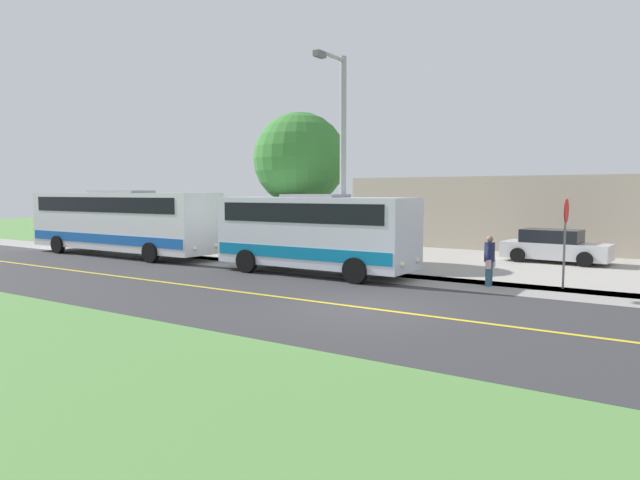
# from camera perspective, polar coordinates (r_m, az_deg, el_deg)

# --- Properties ---
(ground_plane) EXTENTS (120.00, 120.00, 0.00)m
(ground_plane) POSITION_cam_1_polar(r_m,az_deg,el_deg) (14.91, 4.75, -7.02)
(ground_plane) COLOR #548442
(road_surface) EXTENTS (8.00, 100.00, 0.01)m
(road_surface) POSITION_cam_1_polar(r_m,az_deg,el_deg) (14.91, 4.75, -7.00)
(road_surface) COLOR #333335
(road_surface) RESTS_ON ground
(sidewalk) EXTENTS (2.40, 100.00, 0.01)m
(sidewalk) POSITION_cam_1_polar(r_m,az_deg,el_deg) (19.57, 11.98, -4.23)
(sidewalk) COLOR gray
(sidewalk) RESTS_ON ground
(parking_lot_surface) EXTENTS (14.00, 36.00, 0.01)m
(parking_lot_surface) POSITION_cam_1_polar(r_m,az_deg,el_deg) (25.75, 24.06, -2.37)
(parking_lot_surface) COLOR #9E9991
(parking_lot_surface) RESTS_ON ground
(road_centre_line) EXTENTS (0.16, 100.00, 0.00)m
(road_centre_line) POSITION_cam_1_polar(r_m,az_deg,el_deg) (14.91, 4.75, -6.98)
(road_centre_line) COLOR gold
(road_centre_line) RESTS_ON ground
(shuttle_bus_front) EXTENTS (2.59, 7.81, 3.01)m
(shuttle_bus_front) POSITION_cam_1_polar(r_m,az_deg,el_deg) (20.82, -0.50, 1.00)
(shuttle_bus_front) COLOR silver
(shuttle_bus_front) RESTS_ON ground
(transit_bus_rear) EXTENTS (2.63, 11.34, 3.17)m
(transit_bus_rear) POSITION_cam_1_polar(r_m,az_deg,el_deg) (28.68, -19.75, 1.96)
(transit_bus_rear) COLOR white
(transit_bus_rear) RESTS_ON ground
(pedestrian_with_bags) EXTENTS (0.72, 0.34, 1.66)m
(pedestrian_with_bags) POSITION_cam_1_polar(r_m,az_deg,el_deg) (19.08, 17.03, -1.90)
(pedestrian_with_bags) COLOR #335972
(pedestrian_with_bags) RESTS_ON ground
(stop_sign) EXTENTS (0.76, 0.07, 2.88)m
(stop_sign) POSITION_cam_1_polar(r_m,az_deg,el_deg) (19.23, 23.93, 1.17)
(stop_sign) COLOR slate
(stop_sign) RESTS_ON ground
(street_light_pole) EXTENTS (1.97, 0.24, 8.04)m
(street_light_pole) POSITION_cam_1_polar(r_m,az_deg,el_deg) (20.69, 2.21, 8.65)
(street_light_pole) COLOR #9E9EA3
(street_light_pole) RESTS_ON ground
(parked_car_near) EXTENTS (2.24, 4.51, 1.45)m
(parked_car_near) POSITION_cam_1_polar(r_m,az_deg,el_deg) (26.48, 22.99, -0.65)
(parked_car_near) COLOR silver
(parked_car_near) RESTS_ON ground
(tree_curbside) EXTENTS (4.12, 4.12, 6.60)m
(tree_curbside) POSITION_cam_1_polar(r_m,az_deg,el_deg) (24.78, -2.08, 8.26)
(tree_curbside) COLOR #4C3826
(tree_curbside) RESTS_ON ground
(commercial_building) EXTENTS (10.00, 22.28, 3.93)m
(commercial_building) POSITION_cam_1_polar(r_m,az_deg,el_deg) (34.72, 23.90, 2.66)
(commercial_building) COLOR #B7A893
(commercial_building) RESTS_ON ground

